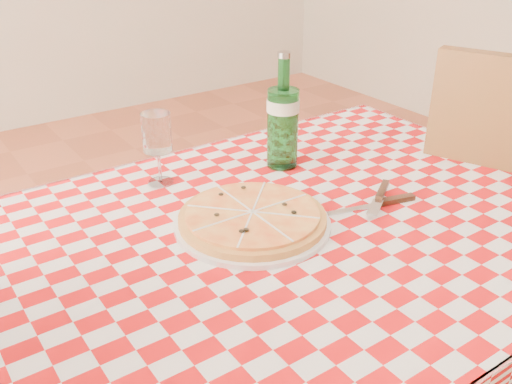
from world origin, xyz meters
TOP-DOWN VIEW (x-y plane):
  - dining_table at (0.00, 0.00)m, footprint 1.20×0.80m
  - tablecloth at (0.00, 0.00)m, footprint 1.30×0.90m
  - pizza_plate at (-0.04, 0.04)m, footprint 0.30×0.30m
  - water_bottle at (0.18, 0.24)m, footprint 0.09×0.09m
  - wine_glass at (-0.10, 0.31)m, footprint 0.08×0.08m
  - cutlery at (0.22, -0.04)m, footprint 0.25×0.22m

SIDE VIEW (x-z plane):
  - dining_table at x=0.00m, z-range 0.28..1.03m
  - tablecloth at x=0.00m, z-range 0.75..0.76m
  - cutlery at x=0.22m, z-range 0.76..0.78m
  - pizza_plate at x=-0.04m, z-range 0.76..0.80m
  - wine_glass at x=-0.10m, z-range 0.76..0.92m
  - water_bottle at x=0.18m, z-range 0.76..1.02m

